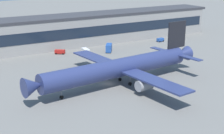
{
  "coord_description": "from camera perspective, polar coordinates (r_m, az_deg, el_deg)",
  "views": [
    {
      "loc": [
        -51.38,
        -88.9,
        36.78
      ],
      "look_at": [
        2.4,
        1.66,
        5.0
      ],
      "focal_mm": 53.43,
      "sensor_mm": 36.0,
      "label": 1
    }
  ],
  "objects": [
    {
      "name": "follow_me_car",
      "position": [
        147.95,
        -8.87,
        2.63
      ],
      "size": [
        4.67,
        4.13,
        1.85
      ],
      "color": "red",
      "rests_on": "ground_plane"
    },
    {
      "name": "airliner",
      "position": [
        107.06,
        1.49,
        -0.09
      ],
      "size": [
        64.37,
        55.13,
        18.29
      ],
      "color": "navy",
      "rests_on": "ground_plane"
    },
    {
      "name": "terminal_building",
      "position": [
        158.1,
        -11.25,
        5.75
      ],
      "size": [
        185.59,
        17.1,
        14.7
      ],
      "color": "#9E9993",
      "rests_on": "ground_plane"
    },
    {
      "name": "ground_plane",
      "position": [
        109.06,
        -0.64,
        -2.92
      ],
      "size": [
        600.0,
        600.0,
        0.0
      ],
      "primitive_type": "plane",
      "color": "slate"
    },
    {
      "name": "baggage_tug",
      "position": [
        172.39,
        8.29,
        4.66
      ],
      "size": [
        3.81,
        2.46,
        1.85
      ],
      "color": "#2651A5",
      "rests_on": "ground_plane"
    },
    {
      "name": "crew_van",
      "position": [
        146.19,
        -4.56,
        2.75
      ],
      "size": [
        2.75,
        5.41,
        2.55
      ],
      "color": "white",
      "rests_on": "ground_plane"
    },
    {
      "name": "stair_truck",
      "position": [
        149.47,
        -0.55,
        3.33
      ],
      "size": [
        5.43,
        6.28,
        3.55
      ],
      "color": "#2651A5",
      "rests_on": "ground_plane"
    }
  ]
}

